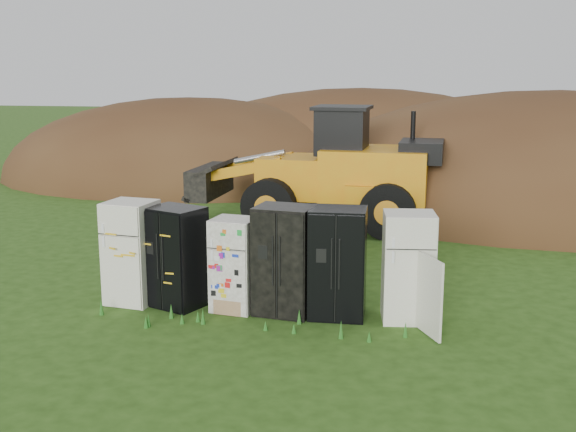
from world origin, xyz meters
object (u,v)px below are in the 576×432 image
(fridge_black_side, at_px, (176,257))
(wheel_loader, at_px, (312,166))
(fridge_dark_mid, at_px, (285,260))
(fridge_black_right, at_px, (338,263))
(fridge_open_door, at_px, (408,267))
(fridge_sticker, at_px, (235,265))
(fridge_leftmost, at_px, (132,252))

(fridge_black_side, bearing_deg, wheel_loader, 101.70)
(fridge_dark_mid, bearing_deg, fridge_black_right, 7.49)
(fridge_black_side, relative_size, fridge_open_door, 0.97)
(fridge_sticker, bearing_deg, fridge_dark_mid, 8.08)
(fridge_sticker, bearing_deg, fridge_leftmost, -174.24)
(fridge_sticker, xyz_separation_m, fridge_open_door, (2.94, 0.03, 0.10))
(fridge_dark_mid, relative_size, fridge_black_right, 1.00)
(fridge_leftmost, bearing_deg, wheel_loader, 80.21)
(fridge_open_door, bearing_deg, fridge_sticker, 173.80)
(fridge_dark_mid, height_order, wheel_loader, wheel_loader)
(wheel_loader, bearing_deg, fridge_black_right, -74.90)
(fridge_open_door, distance_m, wheel_loader, 7.41)
(fridge_black_right, relative_size, fridge_open_door, 1.02)
(fridge_leftmost, xyz_separation_m, fridge_black_side, (0.84, -0.04, -0.03))
(fridge_dark_mid, height_order, fridge_black_right, same)
(fridge_leftmost, relative_size, fridge_open_door, 1.01)
(fridge_open_door, bearing_deg, wheel_loader, 104.28)
(fridge_leftmost, distance_m, fridge_dark_mid, 2.77)
(fridge_black_side, bearing_deg, fridge_leftmost, -160.18)
(fridge_black_right, bearing_deg, fridge_black_side, 177.49)
(fridge_sticker, bearing_deg, fridge_black_side, -173.75)
(fridge_black_side, relative_size, wheel_loader, 0.27)
(fridge_dark_mid, bearing_deg, wheel_loader, 102.87)
(fridge_sticker, relative_size, wheel_loader, 0.25)
(fridge_black_side, bearing_deg, fridge_dark_mid, 21.76)
(fridge_black_right, height_order, wheel_loader, wheel_loader)
(fridge_sticker, distance_m, fridge_open_door, 2.94)
(fridge_black_side, bearing_deg, fridge_black_right, 21.92)
(fridge_black_side, height_order, wheel_loader, wheel_loader)
(fridge_black_side, distance_m, fridge_black_right, 2.84)
(fridge_leftmost, height_order, fridge_dark_mid, fridge_dark_mid)
(fridge_leftmost, height_order, fridge_sticker, fridge_leftmost)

